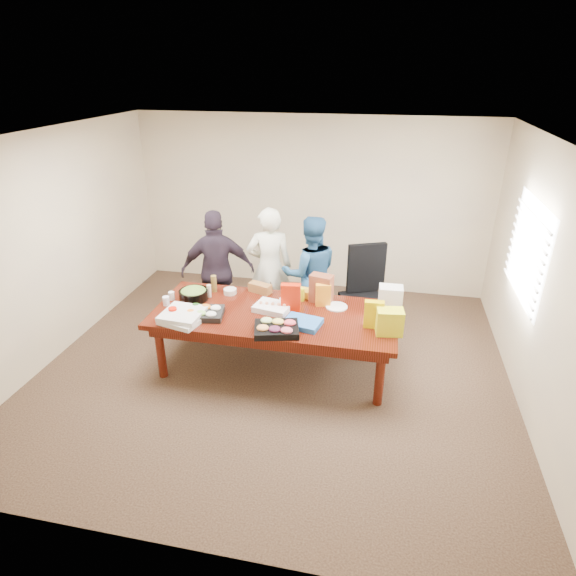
% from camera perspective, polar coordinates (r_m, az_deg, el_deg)
% --- Properties ---
extents(floor, '(5.50, 5.00, 0.02)m').
position_cam_1_polar(floor, '(5.94, -1.56, -9.41)').
color(floor, '#47301E').
rests_on(floor, ground).
extents(ceiling, '(5.50, 5.00, 0.02)m').
position_cam_1_polar(ceiling, '(4.93, -1.94, 17.60)').
color(ceiling, white).
rests_on(ceiling, wall_back).
extents(wall_back, '(5.50, 0.04, 2.70)m').
position_cam_1_polar(wall_back, '(7.61, 2.67, 9.86)').
color(wall_back, beige).
rests_on(wall_back, floor).
extents(wall_front, '(5.50, 0.04, 2.70)m').
position_cam_1_polar(wall_front, '(3.23, -12.30, -14.03)').
color(wall_front, beige).
rests_on(wall_front, floor).
extents(wall_left, '(0.04, 5.00, 2.70)m').
position_cam_1_polar(wall_left, '(6.46, -26.26, 4.42)').
color(wall_left, beige).
rests_on(wall_left, floor).
extents(wall_right, '(0.04, 5.00, 2.70)m').
position_cam_1_polar(wall_right, '(5.40, 27.98, 0.23)').
color(wall_right, beige).
rests_on(wall_right, floor).
extents(window_panel, '(0.03, 1.40, 1.10)m').
position_cam_1_polar(window_panel, '(5.88, 26.61, 4.01)').
color(window_panel, white).
rests_on(window_panel, wall_right).
extents(window_blinds, '(0.04, 1.36, 1.00)m').
position_cam_1_polar(window_blinds, '(5.87, 26.23, 4.05)').
color(window_blinds, beige).
rests_on(window_blinds, wall_right).
extents(conference_table, '(2.80, 1.20, 0.75)m').
position_cam_1_polar(conference_table, '(5.73, -1.60, -6.24)').
color(conference_table, '#4C1C0F').
rests_on(conference_table, floor).
extents(office_chair, '(0.81, 0.81, 1.21)m').
position_cam_1_polar(office_chair, '(6.29, 8.98, -1.14)').
color(office_chair, black).
rests_on(office_chair, floor).
extents(person_center, '(0.70, 0.55, 1.68)m').
position_cam_1_polar(person_center, '(6.52, -2.21, 2.44)').
color(person_center, silver).
rests_on(person_center, floor).
extents(person_right, '(0.92, 0.81, 1.60)m').
position_cam_1_polar(person_right, '(6.43, 2.67, 1.71)').
color(person_right, '#255586').
rests_on(person_right, floor).
extents(person_left, '(1.05, 0.69, 1.67)m').
position_cam_1_polar(person_left, '(6.50, -8.35, 2.04)').
color(person_left, black).
rests_on(person_left, floor).
extents(veggie_tray, '(0.49, 0.42, 0.07)m').
position_cam_1_polar(veggie_tray, '(5.53, -10.02, -3.00)').
color(veggie_tray, black).
rests_on(veggie_tray, conference_table).
extents(fruit_tray, '(0.54, 0.47, 0.07)m').
position_cam_1_polar(fruit_tray, '(5.13, -1.38, -4.92)').
color(fruit_tray, black).
rests_on(fruit_tray, conference_table).
extents(sheet_cake, '(0.46, 0.38, 0.07)m').
position_cam_1_polar(sheet_cake, '(5.58, -1.84, -2.32)').
color(sheet_cake, white).
rests_on(sheet_cake, conference_table).
extents(salad_bowl, '(0.44, 0.44, 0.11)m').
position_cam_1_polar(salad_bowl, '(5.93, -11.15, -0.79)').
color(salad_bowl, black).
rests_on(salad_bowl, conference_table).
extents(chip_bag_blue, '(0.45, 0.37, 0.06)m').
position_cam_1_polar(chip_bag_blue, '(5.27, 1.73, -4.15)').
color(chip_bag_blue, blue).
rests_on(chip_bag_blue, conference_table).
extents(chip_bag_red, '(0.23, 0.12, 0.33)m').
position_cam_1_polar(chip_bag_red, '(5.52, 0.32, -1.12)').
color(chip_bag_red, red).
rests_on(chip_bag_red, conference_table).
extents(chip_bag_yellow, '(0.21, 0.09, 0.31)m').
position_cam_1_polar(chip_bag_yellow, '(5.25, 10.16, -3.11)').
color(chip_bag_yellow, '#D8BA00').
rests_on(chip_bag_yellow, conference_table).
extents(chip_bag_orange, '(0.19, 0.11, 0.27)m').
position_cam_1_polar(chip_bag_orange, '(5.65, 4.21, -0.84)').
color(chip_bag_orange, orange).
rests_on(chip_bag_orange, conference_table).
extents(mayo_jar, '(0.09, 0.09, 0.13)m').
position_cam_1_polar(mayo_jar, '(5.83, 0.67, -0.69)').
color(mayo_jar, white).
rests_on(mayo_jar, conference_table).
extents(mustard_bottle, '(0.07, 0.07, 0.16)m').
position_cam_1_polar(mustard_bottle, '(5.77, 1.69, -0.79)').
color(mustard_bottle, '#DFEE13').
rests_on(mustard_bottle, conference_table).
extents(dressing_bottle, '(0.08, 0.08, 0.21)m').
position_cam_1_polar(dressing_bottle, '(6.07, -8.80, 0.51)').
color(dressing_bottle, brown).
rests_on(dressing_bottle, conference_table).
extents(ranch_bottle, '(0.06, 0.06, 0.16)m').
position_cam_1_polar(ranch_bottle, '(5.95, -9.36, -0.34)').
color(ranch_bottle, beige).
rests_on(ranch_bottle, conference_table).
extents(banana_bunch, '(0.29, 0.19, 0.09)m').
position_cam_1_polar(banana_bunch, '(5.89, 2.32, -0.63)').
color(banana_bunch, yellow).
rests_on(banana_bunch, conference_table).
extents(bread_loaf, '(0.31, 0.21, 0.12)m').
position_cam_1_polar(bread_loaf, '(6.01, -3.34, 0.01)').
color(bread_loaf, brown).
rests_on(bread_loaf, conference_table).
extents(kraft_bag, '(0.29, 0.21, 0.35)m').
position_cam_1_polar(kraft_bag, '(5.73, 3.98, -0.06)').
color(kraft_bag, brown).
rests_on(kraft_bag, conference_table).
extents(red_cup, '(0.11, 0.11, 0.13)m').
position_cam_1_polar(red_cup, '(5.55, -13.53, -2.89)').
color(red_cup, red).
rests_on(red_cup, conference_table).
extents(clear_cup_a, '(0.10, 0.10, 0.11)m').
position_cam_1_polar(clear_cup_a, '(5.86, -14.30, -1.49)').
color(clear_cup_a, white).
rests_on(clear_cup_a, conference_table).
extents(clear_cup_b, '(0.09, 0.09, 0.10)m').
position_cam_1_polar(clear_cup_b, '(5.99, -13.69, -0.89)').
color(clear_cup_b, white).
rests_on(clear_cup_b, conference_table).
extents(pizza_box_lower, '(0.53, 0.53, 0.05)m').
position_cam_1_polar(pizza_box_lower, '(5.49, -12.27, -3.54)').
color(pizza_box_lower, silver).
rests_on(pizza_box_lower, conference_table).
extents(pizza_box_upper, '(0.47, 0.47, 0.05)m').
position_cam_1_polar(pizza_box_upper, '(5.48, -12.41, -3.02)').
color(pizza_box_upper, silver).
rests_on(pizza_box_upper, pizza_box_lower).
extents(plate_a, '(0.32, 0.32, 0.01)m').
position_cam_1_polar(plate_a, '(5.68, 5.80, -2.23)').
color(plate_a, white).
rests_on(plate_a, conference_table).
extents(plate_b, '(0.32, 0.32, 0.02)m').
position_cam_1_polar(plate_b, '(5.92, 3.85, -0.95)').
color(plate_b, silver).
rests_on(plate_b, conference_table).
extents(dip_bowl_a, '(0.19, 0.19, 0.06)m').
position_cam_1_polar(dip_bowl_a, '(5.74, -0.28, -1.54)').
color(dip_bowl_a, silver).
rests_on(dip_bowl_a, conference_table).
extents(dip_bowl_b, '(0.17, 0.17, 0.06)m').
position_cam_1_polar(dip_bowl_b, '(6.01, -6.90, -0.39)').
color(dip_bowl_b, beige).
rests_on(dip_bowl_b, conference_table).
extents(grocery_bag_white, '(0.28, 0.20, 0.29)m').
position_cam_1_polar(grocery_bag_white, '(5.67, 12.07, -1.19)').
color(grocery_bag_white, white).
rests_on(grocery_bag_white, conference_table).
extents(grocery_bag_yellow, '(0.30, 0.23, 0.28)m').
position_cam_1_polar(grocery_bag_yellow, '(5.17, 11.98, -3.94)').
color(grocery_bag_yellow, yellow).
rests_on(grocery_bag_yellow, conference_table).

